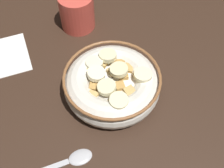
{
  "coord_description": "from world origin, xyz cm",
  "views": [
    {
      "loc": [
        -31.25,
        14.1,
        51.34
      ],
      "look_at": [
        0.0,
        0.0,
        3.0
      ],
      "focal_mm": 47.26,
      "sensor_mm": 36.0,
      "label": 1
    }
  ],
  "objects": [
    {
      "name": "folded_napkin",
      "position": [
        18.89,
        16.69,
        0.15
      ],
      "size": [
        12.39,
        7.96,
        0.3
      ],
      "primitive_type": "cube",
      "rotation": [
        0.0,
        0.0,
        -0.07
      ],
      "color": "white",
      "rests_on": "ground_plane"
    },
    {
      "name": "ground_plane",
      "position": [
        0.0,
        0.0,
        -1.0
      ],
      "size": [
        110.4,
        110.4,
        2.0
      ],
      "primitive_type": "cube",
      "color": "#332116"
    },
    {
      "name": "spoon",
      "position": [
        -10.46,
        13.13,
        0.34
      ],
      "size": [
        3.27,
        15.41,
        0.8
      ],
      "color": "#B7B7BC",
      "rests_on": "ground_plane"
    },
    {
      "name": "cereal_bowl",
      "position": [
        0.03,
        -0.0,
        3.14
      ],
      "size": [
        19.45,
        19.45,
        6.66
      ],
      "color": "silver",
      "rests_on": "ground_plane"
    },
    {
      "name": "coffee_mug",
      "position": [
        22.02,
        -0.73,
        4.39
      ],
      "size": [
        11.11,
        8.25,
        8.78
      ],
      "color": "#D84C3F",
      "rests_on": "ground_plane"
    }
  ]
}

